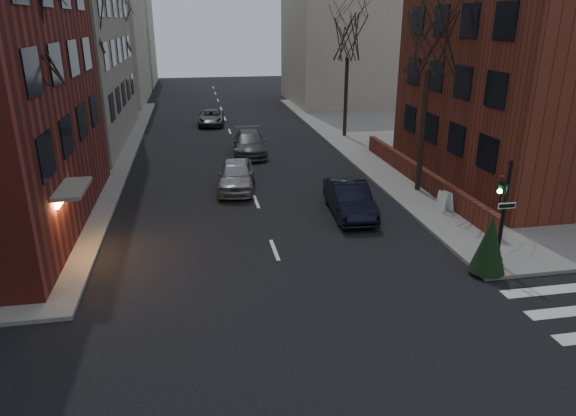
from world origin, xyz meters
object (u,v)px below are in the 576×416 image
object	(u,v)px
tree_right_a	(431,36)
evergreen_shrub	(490,244)
tree_right_b	(348,37)
car_lane_silver	(236,175)
tree_left_b	(82,17)
traffic_signal	(501,220)
parked_sedan	(349,199)
sandwich_board	(445,201)
streetlamp_far	(131,74)
streetlamp_near	(92,111)
car_lane_gray	(250,143)
tree_left_c	(116,30)
tree_left_a	(20,29)
car_lane_far	(211,118)

from	to	relation	value
tree_right_a	evergreen_shrub	bearing A→B (deg)	-98.97
tree_right_b	car_lane_silver	xyz separation A→B (m)	(-9.60, -11.74, -6.78)
tree_right_a	tree_left_b	bearing A→B (deg)	155.56
traffic_signal	parked_sedan	size ratio (longest dim) A/B	0.82
sandwich_board	tree_left_b	bearing A→B (deg)	129.24
streetlamp_far	parked_sedan	world-z (taller)	streetlamp_far
streetlamp_near	car_lane_gray	xyz separation A→B (m)	(9.00, 5.92, -3.46)
tree_right_a	evergreen_shrub	size ratio (longest dim) A/B	4.58
streetlamp_far	car_lane_gray	bearing A→B (deg)	-57.41
evergreen_shrub	tree_right_b	bearing A→B (deg)	86.35
tree_left_c	streetlamp_far	bearing A→B (deg)	73.30
tree_left_a	tree_left_c	world-z (taller)	tree_left_a
evergreen_shrub	parked_sedan	bearing A→B (deg)	114.70
tree_left_b	streetlamp_near	distance (m)	6.18
evergreen_shrub	car_lane_gray	bearing A→B (deg)	108.50
car_lane_gray	tree_right_a	bearing A→B (deg)	-47.07
car_lane_gray	car_lane_far	bearing A→B (deg)	105.08
tree_left_b	car_lane_gray	xyz separation A→B (m)	(9.60, 1.92, -8.13)
streetlamp_far	tree_right_b	bearing A→B (deg)	-30.47
tree_left_c	car_lane_silver	xyz separation A→B (m)	(8.00, -19.74, -7.22)
parked_sedan	car_lane_silver	size ratio (longest dim) A/B	1.02
streetlamp_near	sandwich_board	size ratio (longest dim) A/B	6.47
tree_left_c	tree_right_a	bearing A→B (deg)	-51.34
car_lane_gray	car_lane_silver	bearing A→B (deg)	-97.74
tree_left_b	streetlamp_far	bearing A→B (deg)	87.85
tree_right_b	car_lane_gray	world-z (taller)	tree_right_b
parked_sedan	traffic_signal	bearing A→B (deg)	-55.81
tree_left_a	parked_sedan	world-z (taller)	tree_left_a
sandwich_board	car_lane_gray	bearing A→B (deg)	102.94
traffic_signal	car_lane_silver	bearing A→B (deg)	127.80
tree_right_a	car_lane_silver	bearing A→B (deg)	166.76
traffic_signal	tree_left_b	xyz separation A→B (m)	(-16.74, 17.01, 7.00)
streetlamp_far	car_lane_far	distance (m)	8.22
tree_left_a	parked_sedan	size ratio (longest dim) A/B	2.11
sandwich_board	tree_right_b	bearing A→B (deg)	71.83
traffic_signal	tree_left_a	xyz separation A→B (m)	(-16.74, 5.01, 6.56)
traffic_signal	car_lane_far	distance (m)	31.56
streetlamp_far	parked_sedan	distance (m)	29.56
tree_left_c	tree_right_b	bearing A→B (deg)	-24.44
tree_left_a	streetlamp_near	distance (m)	9.07
tree_right_a	streetlamp_far	size ratio (longest dim) A/B	1.55
tree_left_b	sandwich_board	distance (m)	22.43
tree_right_b	tree_left_a	bearing A→B (deg)	-134.36
sandwich_board	streetlamp_far	bearing A→B (deg)	103.90
streetlamp_near	sandwich_board	world-z (taller)	streetlamp_near
streetlamp_near	car_lane_gray	distance (m)	11.32
parked_sedan	car_lane_gray	distance (m)	13.00
tree_left_b	car_lane_far	world-z (taller)	tree_left_b
tree_left_c	tree_right_b	world-z (taller)	tree_left_c
car_lane_gray	parked_sedan	bearing A→B (deg)	-71.04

